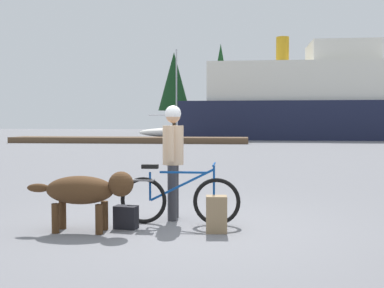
{
  "coord_description": "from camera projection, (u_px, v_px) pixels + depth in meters",
  "views": [
    {
      "loc": [
        0.83,
        -6.34,
        1.5
      ],
      "look_at": [
        -0.03,
        1.89,
        1.09
      ],
      "focal_mm": 42.43,
      "sensor_mm": 36.0,
      "label": 1
    }
  ],
  "objects": [
    {
      "name": "dog",
      "position": [
        86.0,
        191.0,
        6.16
      ],
      "size": [
        1.49,
        0.45,
        0.83
      ],
      "color": "#472D19",
      "rests_on": "ground_plane"
    },
    {
      "name": "backpack",
      "position": [
        216.0,
        214.0,
        6.12
      ],
      "size": [
        0.3,
        0.22,
        0.5
      ],
      "primitive_type": "cube",
      "rotation": [
        0.0,
        0.0,
        0.09
      ],
      "color": "#8C7251",
      "rests_on": "ground_plane"
    },
    {
      "name": "bicycle",
      "position": [
        179.0,
        199.0,
        6.61
      ],
      "size": [
        1.76,
        0.44,
        0.9
      ],
      "color": "black",
      "rests_on": "ground_plane"
    },
    {
      "name": "person_cyclist",
      "position": [
        173.0,
        151.0,
        6.93
      ],
      "size": [
        0.32,
        0.53,
        1.75
      ],
      "color": "#333338",
      "rests_on": "ground_plane"
    },
    {
      "name": "handbag_pannier",
      "position": [
        126.0,
        217.0,
        6.36
      ],
      "size": [
        0.35,
        0.23,
        0.32
      ],
      "primitive_type": "cube",
      "rotation": [
        0.0,
        0.0,
        -0.17
      ],
      "color": "black",
      "rests_on": "ground_plane"
    },
    {
      "name": "pine_tree_center",
      "position": [
        221.0,
        77.0,
        58.49
      ],
      "size": [
        2.96,
        2.96,
        11.5
      ],
      "color": "#4C331E",
      "rests_on": "ground_plane"
    },
    {
      "name": "ferry_boat",
      "position": [
        315.0,
        103.0,
        38.91
      ],
      "size": [
        22.52,
        8.05,
        8.74
      ],
      "color": "#191E38",
      "rests_on": "ground_plane"
    },
    {
      "name": "ground_plane",
      "position": [
        180.0,
        227.0,
        6.46
      ],
      "size": [
        160.0,
        160.0,
        0.0
      ],
      "primitive_type": "plane",
      "color": "slate"
    },
    {
      "name": "pine_tree_far_left",
      "position": [
        174.0,
        82.0,
        60.45
      ],
      "size": [
        4.21,
        4.21,
        10.71
      ],
      "color": "#4C331E",
      "rests_on": "ground_plane"
    },
    {
      "name": "dock_pier",
      "position": [
        129.0,
        140.0,
        31.79
      ],
      "size": [
        16.58,
        2.53,
        0.4
      ],
      "primitive_type": "cube",
      "color": "brown",
      "rests_on": "ground_plane"
    },
    {
      "name": "pine_tree_mid_back",
      "position": [
        306.0,
        81.0,
        65.41
      ],
      "size": [
        2.92,
        2.92,
        11.34
      ],
      "color": "#4C331E",
      "rests_on": "ground_plane"
    },
    {
      "name": "sailboat_moored",
      "position": [
        177.0,
        132.0,
        42.68
      ],
      "size": [
        7.19,
        2.01,
        8.24
      ],
      "color": "silver",
      "rests_on": "ground_plane"
    }
  ]
}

